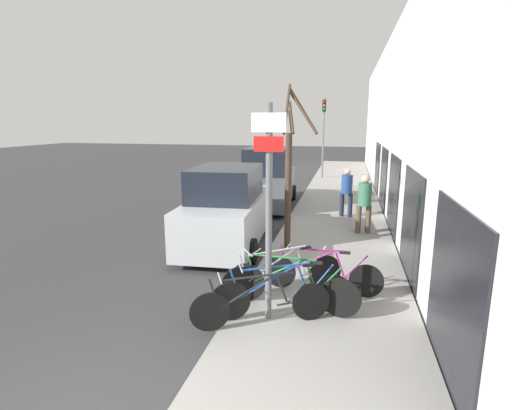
{
  "coord_description": "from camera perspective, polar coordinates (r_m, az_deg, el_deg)",
  "views": [
    {
      "loc": [
        2.87,
        -3.06,
        3.38
      ],
      "look_at": [
        0.61,
        6.82,
        1.23
      ],
      "focal_mm": 28.0,
      "sensor_mm": 36.0,
      "label": 1
    }
  ],
  "objects": [
    {
      "name": "bicycle_3",
      "position": [
        7.56,
        3.99,
        -10.02
      ],
      "size": [
        2.07,
        1.35,
        0.95
      ],
      "rotation": [
        0.0,
        0.0,
        2.14
      ],
      "color": "black",
      "rests_on": "sidewalk_curb"
    },
    {
      "name": "traffic_light",
      "position": [
        23.32,
        9.63,
        10.95
      ],
      "size": [
        0.2,
        0.3,
        4.5
      ],
      "color": "#595B60",
      "rests_on": "sidewalk_curb"
    },
    {
      "name": "bicycle_0",
      "position": [
        6.55,
        0.84,
        -13.87
      ],
      "size": [
        2.1,
        1.01,
        0.88
      ],
      "rotation": [
        0.0,
        0.0,
        2.01
      ],
      "color": "black",
      "rests_on": "sidewalk_curb"
    },
    {
      "name": "ground_plane",
      "position": [
        14.93,
        1.48,
        -1.12
      ],
      "size": [
        80.0,
        80.0,
        0.0
      ],
      "primitive_type": "plane",
      "color": "#333335"
    },
    {
      "name": "bicycle_2",
      "position": [
        7.12,
        5.11,
        -11.49
      ],
      "size": [
        2.37,
        0.58,
        0.96
      ],
      "rotation": [
        0.0,
        0.0,
        1.38
      ],
      "color": "black",
      "rests_on": "sidewalk_curb"
    },
    {
      "name": "building_facade",
      "position": [
        17.03,
        18.21,
        10.82
      ],
      "size": [
        0.23,
        32.0,
        6.5
      ],
      "color": "silver",
      "rests_on": "ground"
    },
    {
      "name": "pedestrian_far",
      "position": [
        13.88,
        12.84,
        2.23
      ],
      "size": [
        0.43,
        0.37,
        1.65
      ],
      "rotation": [
        0.0,
        0.0,
        -0.17
      ],
      "color": "#1E2338",
      "rests_on": "sidewalk_curb"
    },
    {
      "name": "signpost",
      "position": [
        6.29,
        1.84,
        -0.22
      ],
      "size": [
        0.53,
        0.13,
        3.5
      ],
      "color": "#595B60",
      "rests_on": "sidewalk_curb"
    },
    {
      "name": "bicycle_1",
      "position": [
        6.84,
        3.79,
        -12.56
      ],
      "size": [
        2.25,
        0.98,
        0.93
      ],
      "rotation": [
        0.0,
        0.0,
        1.97
      ],
      "color": "black",
      "rests_on": "sidewalk_curb"
    },
    {
      "name": "parked_car_0",
      "position": [
        10.95,
        -4.08,
        -0.68
      ],
      "size": [
        2.24,
        4.69,
        2.18
      ],
      "rotation": [
        0.0,
        0.0,
        0.06
      ],
      "color": "#B2B7BC",
      "rests_on": "ground"
    },
    {
      "name": "street_tree",
      "position": [
        9.94,
        4.85,
        4.45
      ],
      "size": [
        0.85,
        1.77,
        4.09
      ],
      "color": "#3D2D23",
      "rests_on": "sidewalk_curb"
    },
    {
      "name": "parked_car_1",
      "position": [
        15.89,
        1.73,
        3.54
      ],
      "size": [
        2.18,
        4.68,
        2.35
      ],
      "rotation": [
        0.0,
        0.0,
        0.05
      ],
      "color": "#51565B",
      "rests_on": "ground"
    },
    {
      "name": "bicycle_4",
      "position": [
        7.82,
        9.38,
        -9.61
      ],
      "size": [
        2.28,
        0.44,
        0.88
      ],
      "rotation": [
        0.0,
        0.0,
        1.51
      ],
      "color": "black",
      "rests_on": "sidewalk_curb"
    },
    {
      "name": "pedestrian_near",
      "position": [
        11.94,
        15.23,
        0.69
      ],
      "size": [
        0.43,
        0.38,
        1.7
      ],
      "rotation": [
        0.0,
        0.0,
        0.31
      ],
      "color": "#4C3D2D",
      "rests_on": "sidewalk_curb"
    },
    {
      "name": "sidewalk_curb",
      "position": [
        17.38,
        11.77,
        0.75
      ],
      "size": [
        3.2,
        32.0,
        0.15
      ],
      "color": "gray",
      "rests_on": "ground"
    }
  ]
}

